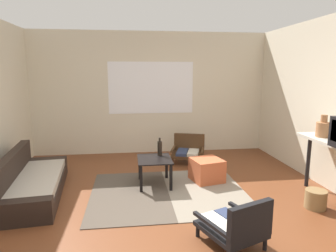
% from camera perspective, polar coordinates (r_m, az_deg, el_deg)
% --- Properties ---
extents(ground_plane, '(7.80, 7.80, 0.00)m').
position_cam_1_polar(ground_plane, '(4.10, 0.11, -16.10)').
color(ground_plane, brown).
extents(far_wall_with_window, '(5.60, 0.13, 2.70)m').
position_cam_1_polar(far_wall_with_window, '(6.73, -3.29, 6.30)').
color(far_wall_with_window, beige).
rests_on(far_wall_with_window, ground).
extents(area_rug, '(2.35, 1.91, 0.01)m').
position_cam_1_polar(area_rug, '(4.66, 0.07, -12.64)').
color(area_rug, '#4C4238').
rests_on(area_rug, ground).
extents(couch, '(0.96, 2.06, 0.65)m').
position_cam_1_polar(couch, '(4.94, -24.94, -9.89)').
color(couch, black).
rests_on(couch, ground).
extents(coffee_table, '(0.54, 0.64, 0.45)m').
position_cam_1_polar(coffee_table, '(4.84, -2.61, -7.27)').
color(coffee_table, black).
rests_on(coffee_table, ground).
extents(armchair_by_window, '(0.77, 0.70, 0.56)m').
position_cam_1_polar(armchair_by_window, '(6.10, 3.93, -4.57)').
color(armchair_by_window, '#472D19').
rests_on(armchair_by_window, ground).
extents(armchair_striped_foreground, '(0.74, 0.79, 0.57)m').
position_cam_1_polar(armchair_striped_foreground, '(3.35, 12.93, -18.12)').
color(armchair_striped_foreground, black).
rests_on(armchair_striped_foreground, ground).
extents(ottoman_orange, '(0.58, 0.58, 0.38)m').
position_cam_1_polar(ottoman_orange, '(5.10, 7.46, -8.41)').
color(ottoman_orange, '#BC5633').
rests_on(ottoman_orange, ground).
extents(clay_vase, '(0.20, 0.20, 0.33)m').
position_cam_1_polar(clay_vase, '(4.92, 27.69, -0.43)').
color(clay_vase, '#A87047').
rests_on(clay_vase, console_shelf).
extents(glass_bottle, '(0.08, 0.08, 0.30)m').
position_cam_1_polar(glass_bottle, '(4.96, -1.65, -4.25)').
color(glass_bottle, black).
rests_on(glass_bottle, coffee_table).
extents(wicker_basket, '(0.28, 0.28, 0.25)m').
position_cam_1_polar(wicker_basket, '(4.60, 26.52, -12.47)').
color(wicker_basket, olive).
rests_on(wicker_basket, ground).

